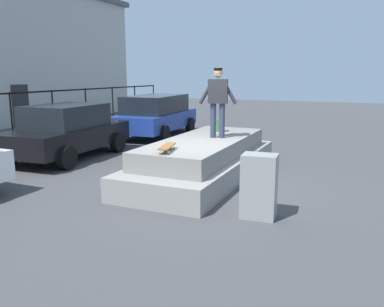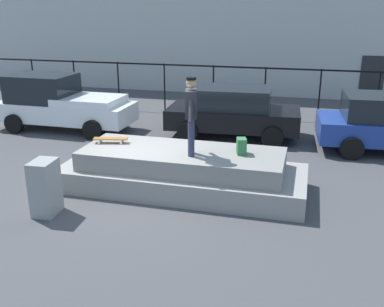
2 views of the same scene
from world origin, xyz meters
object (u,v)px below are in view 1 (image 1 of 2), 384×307
Objects in this scene: skateboard at (167,147)px; backpack at (219,125)px; skateboarder at (218,98)px; car_blue_hatchback_far at (156,114)px; car_black_sedan_mid at (67,131)px; utility_box at (259,186)px.

skateboard is 3.14m from backpack.
skateboarder is 6.82m from car_blue_hatchback_far.
car_blue_hatchback_far is at bearing -4.04° from car_black_sedan_mid.
skateboarder reaches higher than car_black_sedan_mid.
skateboard is 2.18m from utility_box.
car_blue_hatchback_far is (5.01, 4.50, -1.05)m from skateboarder.
car_black_sedan_mid is at bearing 176.39° from backpack.
utility_box is (-7.60, -6.24, -0.31)m from car_blue_hatchback_far.
car_blue_hatchback_far reaches higher than skateboard.
skateboarder is 1.49× the size of utility_box.
skateboard is at bearing -149.56° from car_blue_hatchback_far.
utility_box is at bearing -112.20° from car_black_sedan_mid.
skateboarder is 2.03× the size of skateboard.
utility_box is (-3.65, -2.08, -0.54)m from backpack.
skateboarder is 3.40m from utility_box.
backpack is 4.23m from utility_box.
car_black_sedan_mid is at bearing 175.96° from car_blue_hatchback_far.
car_blue_hatchback_far is 9.84m from utility_box.
utility_box is (-2.59, -1.73, -1.36)m from skateboarder.
backpack is (1.06, 0.35, -0.82)m from skateboarder.
skateboarder is 2.29m from skateboard.
backpack is at bearing 18.27° from skateboarder.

